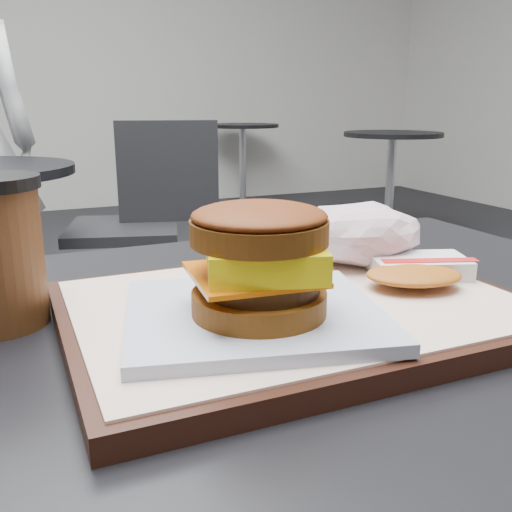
% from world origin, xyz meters
% --- Properties ---
extents(customer_table, '(0.80, 0.60, 0.77)m').
position_xyz_m(customer_table, '(0.00, 0.00, 0.58)').
color(customer_table, '#A5A5AA').
rests_on(customer_table, ground).
extents(serving_tray, '(0.38, 0.28, 0.02)m').
position_xyz_m(serving_tray, '(-0.01, -0.02, 0.78)').
color(serving_tray, black).
rests_on(serving_tray, customer_table).
extents(breakfast_sandwich, '(0.22, 0.21, 0.09)m').
position_xyz_m(breakfast_sandwich, '(-0.06, -0.05, 0.83)').
color(breakfast_sandwich, silver).
rests_on(breakfast_sandwich, serving_tray).
extents(hash_brown, '(0.13, 0.11, 0.02)m').
position_xyz_m(hash_brown, '(0.12, -0.01, 0.80)').
color(hash_brown, silver).
rests_on(hash_brown, serving_tray).
extents(crumpled_wrapper, '(0.14, 0.11, 0.06)m').
position_xyz_m(crumpled_wrapper, '(0.11, 0.06, 0.82)').
color(crumpled_wrapper, white).
rests_on(crumpled_wrapper, serving_tray).
extents(neighbor_chair, '(0.65, 0.52, 0.88)m').
position_xyz_m(neighbor_chair, '(0.25, 1.81, 0.51)').
color(neighbor_chair, '#AAAAAF').
rests_on(neighbor_chair, ground).
extents(bg_table_near, '(0.66, 0.66, 0.75)m').
position_xyz_m(bg_table_near, '(2.20, 2.80, 0.56)').
color(bg_table_near, black).
rests_on(bg_table_near, ground).
extents(bg_table_far, '(0.66, 0.66, 0.75)m').
position_xyz_m(bg_table_far, '(1.80, 4.50, 0.56)').
color(bg_table_far, black).
rests_on(bg_table_far, ground).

